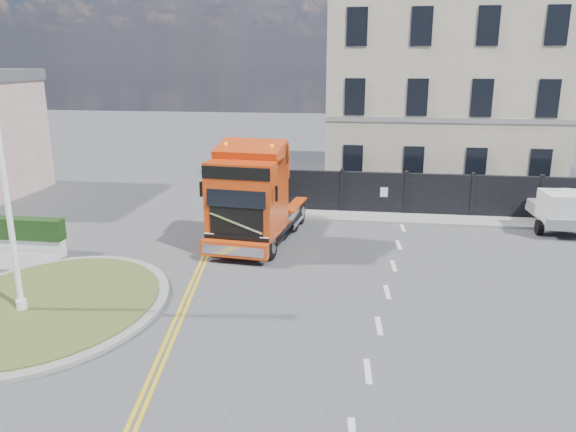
# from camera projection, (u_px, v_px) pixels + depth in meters

# --- Properties ---
(ground) EXTENTS (120.00, 120.00, 0.00)m
(ground) POSITION_uv_depth(u_px,v_px,m) (296.00, 282.00, 18.48)
(ground) COLOR #424244
(ground) RESTS_ON ground
(traffic_island) EXTENTS (6.80, 6.80, 0.17)m
(traffic_island) POSITION_uv_depth(u_px,v_px,m) (48.00, 305.00, 16.56)
(traffic_island) COLOR gray
(traffic_island) RESTS_ON ground
(hoarding_fence) EXTENTS (18.80, 0.25, 2.00)m
(hoarding_fence) POSITION_uv_depth(u_px,v_px,m) (462.00, 196.00, 25.90)
(hoarding_fence) COLOR black
(hoarding_fence) RESTS_ON ground
(georgian_building) EXTENTS (12.30, 10.30, 12.80)m
(georgian_building) POSITION_uv_depth(u_px,v_px,m) (438.00, 83.00, 31.84)
(georgian_building) COLOR beige
(georgian_building) RESTS_ON ground
(pavement_far) EXTENTS (20.00, 1.60, 0.12)m
(pavement_far) POSITION_uv_depth(u_px,v_px,m) (450.00, 220.00, 25.37)
(pavement_far) COLOR gray
(pavement_far) RESTS_ON ground
(truck) EXTENTS (3.18, 6.90, 4.00)m
(truck) POSITION_uv_depth(u_px,v_px,m) (253.00, 201.00, 21.74)
(truck) COLOR black
(truck) RESTS_ON ground
(flatbed_pickup) EXTENTS (1.97, 4.47, 1.84)m
(flatbed_pickup) POSITION_uv_depth(u_px,v_px,m) (559.00, 209.00, 23.63)
(flatbed_pickup) COLOR slate
(flatbed_pickup) RESTS_ON ground
(lamppost_island) EXTENTS (0.23, 0.45, 7.33)m
(lamppost_island) POSITION_uv_depth(u_px,v_px,m) (5.00, 185.00, 15.14)
(lamppost_island) COLOR white
(lamppost_island) RESTS_ON ground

